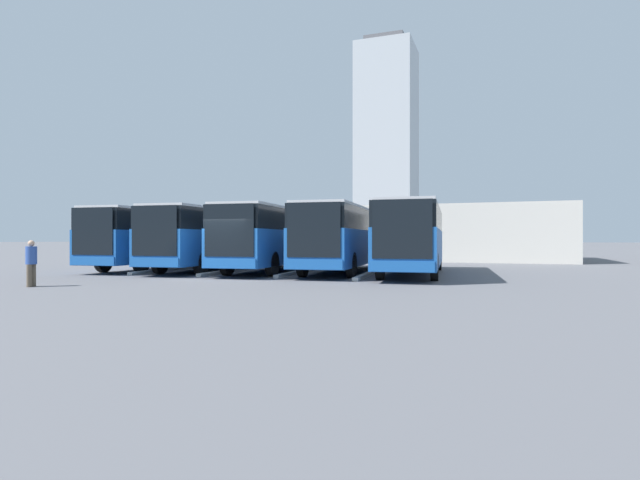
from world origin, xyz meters
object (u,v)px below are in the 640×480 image
bus_3 (214,237)px  bus_4 (161,237)px  bus_1 (343,236)px  bus_2 (276,237)px  bus_0 (413,236)px  pedestrian (31,262)px

bus_3 → bus_4: bearing=-7.5°
bus_3 → bus_4: same height
bus_3 → bus_4: 3.56m
bus_1 → bus_2: bearing=1.5°
bus_0 → bus_4: size_ratio=1.00×
bus_0 → bus_4: 14.21m
bus_2 → bus_3: (3.55, 0.21, 0.00)m
bus_0 → bus_2: (7.11, 0.14, 0.00)m
bus_1 → bus_4: 10.67m
bus_3 → bus_1: bearing=179.9°
bus_1 → bus_2: (3.55, 0.42, 0.00)m
bus_1 → pedestrian: size_ratio=7.05×
bus_1 → bus_2: same height
bus_1 → bus_3: same height
bus_4 → pedestrian: bearing=99.0°
bus_1 → bus_4: size_ratio=1.00×
bus_1 → pedestrian: 13.67m
bus_0 → bus_1: 3.56m
bus_0 → bus_3: bearing=-3.3°
bus_0 → bus_2: bearing=-4.1°
bus_4 → pedestrian: size_ratio=7.05×
bus_2 → bus_3: same height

